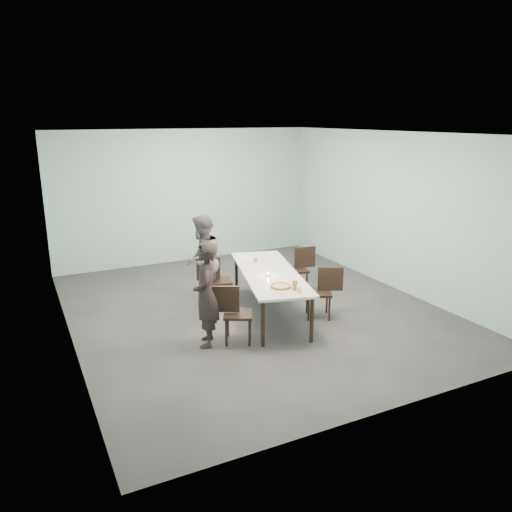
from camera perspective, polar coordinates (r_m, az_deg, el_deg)
name	(u,v)px	position (r m, az deg, el deg)	size (l,w,h in m)	color
ground	(253,309)	(8.79, -0.37, -6.09)	(7.00, 7.00, 0.00)	#333335
room_shell	(253,194)	(8.26, -0.39, 7.08)	(6.02, 7.02, 3.01)	#A2CDCA
table	(269,275)	(8.37, 1.54, -2.18)	(1.54, 2.74, 0.75)	white
chair_near_left	(233,310)	(7.42, -2.67, -6.15)	(0.65, 0.56, 0.87)	black
chair_far_left	(215,278)	(8.88, -4.74, -2.47)	(0.65, 0.51, 0.87)	black
chair_near_right	(323,289)	(8.37, 7.70, -3.71)	(0.65, 0.57, 0.87)	black
chair_far_right	(299,266)	(9.55, 4.98, -1.17)	(0.64, 0.48, 0.87)	black
diner_near	(206,295)	(7.25, -5.72, -4.42)	(0.57, 0.37, 1.56)	black
diner_far	(203,260)	(8.81, -6.12, -0.50)	(0.80, 0.62, 1.64)	slate
pizza	(281,286)	(7.59, 2.84, -3.49)	(0.34, 0.34, 0.04)	white
side_plate	(287,280)	(7.92, 3.54, -2.79)	(0.18, 0.18, 0.01)	white
beer_glass	(295,285)	(7.49, 4.44, -3.35)	(0.08, 0.08, 0.15)	#B97928
water_tumbler	(299,289)	(7.41, 4.94, -3.80)	(0.08, 0.08, 0.09)	silver
tealight	(268,275)	(8.14, 1.40, -2.14)	(0.06, 0.06, 0.05)	silver
amber_tumbler	(255,260)	(8.91, -0.08, -0.43)	(0.07, 0.07, 0.08)	#B97928
menu	(248,258)	(9.13, -0.96, -0.27)	(0.30, 0.22, 0.01)	silver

